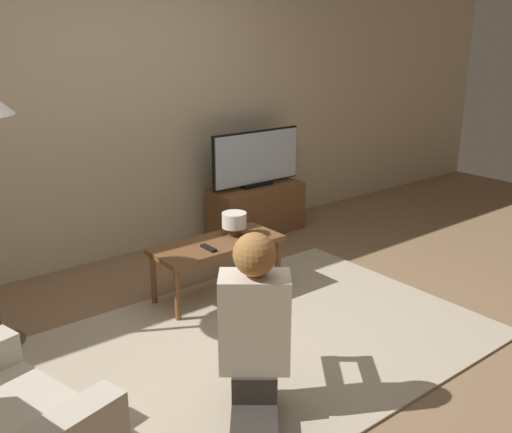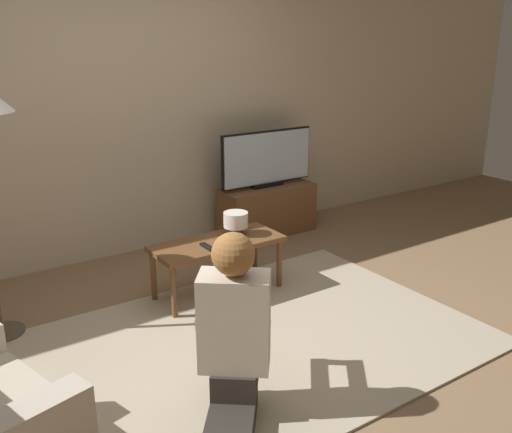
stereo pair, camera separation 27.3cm
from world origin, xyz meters
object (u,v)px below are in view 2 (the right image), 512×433
person_kneeling (234,326)px  table_lamp (236,221)px  tv (267,158)px  coffee_table (217,248)px

person_kneeling → table_lamp: size_ratio=5.28×
tv → person_kneeling: tv is taller
coffee_table → person_kneeling: bearing=-117.1°
coffee_table → table_lamp: table_lamp is taller
tv → person_kneeling: bearing=-128.6°
person_kneeling → table_lamp: person_kneeling is taller
table_lamp → tv: bearing=44.0°
coffee_table → person_kneeling: (-0.63, -1.23, 0.12)m
coffee_table → table_lamp: bearing=13.1°
person_kneeling → table_lamp: bearing=-84.0°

